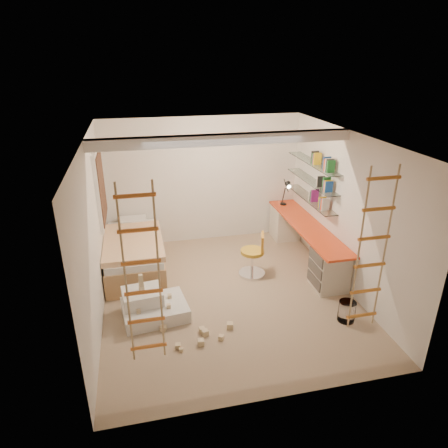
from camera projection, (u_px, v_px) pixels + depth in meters
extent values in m
plane|color=#987C62|center=(228.00, 294.00, 6.66)|extent=(4.50, 4.50, 0.00)
cube|color=white|center=(224.00, 139.00, 5.94)|extent=(4.00, 0.18, 0.16)
cube|color=white|center=(100.00, 187.00, 6.99)|extent=(0.06, 1.15, 1.35)
cube|color=#4C2D1E|center=(102.00, 186.00, 7.00)|extent=(0.02, 1.00, 1.20)
cylinder|color=white|center=(347.00, 311.00, 5.95)|extent=(0.26, 0.26, 0.32)
cube|color=#E8441B|center=(307.00, 226.00, 7.46)|extent=(0.55, 2.80, 0.04)
cube|color=beige|center=(285.00, 222.00, 8.60)|extent=(0.52, 0.55, 0.71)
cube|color=beige|center=(330.00, 269.00, 6.71)|extent=(0.52, 0.55, 0.71)
cube|color=#4C4742|center=(316.00, 257.00, 6.56)|extent=(0.02, 0.50, 0.18)
cube|color=#4C4742|center=(315.00, 269.00, 6.65)|extent=(0.02, 0.50, 0.18)
cube|color=#4C4742|center=(314.00, 281.00, 6.73)|extent=(0.02, 0.50, 0.18)
cube|color=white|center=(310.00, 199.00, 7.60)|extent=(0.25, 1.80, 0.01)
cube|color=white|center=(312.00, 181.00, 7.46)|extent=(0.25, 1.80, 0.01)
cube|color=white|center=(313.00, 163.00, 7.32)|extent=(0.25, 1.80, 0.01)
cube|color=#AD7F51|center=(135.00, 258.00, 7.37)|extent=(1.00, 2.00, 0.45)
cube|color=white|center=(134.00, 244.00, 7.26)|extent=(0.95, 1.95, 0.12)
cube|color=orange|center=(133.00, 242.00, 7.08)|extent=(1.02, 1.60, 0.10)
cube|color=white|center=(132.00, 221.00, 7.93)|extent=(0.55, 0.35, 0.12)
cylinder|color=black|center=(283.00, 204.00, 8.47)|extent=(0.14, 0.14, 0.02)
cylinder|color=black|center=(284.00, 195.00, 8.40)|extent=(0.02, 0.15, 0.36)
cylinder|color=black|center=(286.00, 185.00, 8.21)|extent=(0.02, 0.27, 0.20)
cone|color=black|center=(288.00, 185.00, 8.08)|extent=(0.12, 0.14, 0.15)
cylinder|color=#FFEABF|center=(289.00, 187.00, 8.06)|extent=(0.08, 0.04, 0.08)
cylinder|color=gold|center=(252.00, 252.00, 7.06)|extent=(0.52, 0.52, 0.06)
cube|color=orange|center=(262.00, 242.00, 6.98)|extent=(0.13, 0.32, 0.30)
cylinder|color=silver|center=(252.00, 262.00, 7.15)|extent=(0.06, 0.06, 0.42)
cylinder|color=silver|center=(252.00, 273.00, 7.24)|extent=(0.60, 0.60, 0.05)
cube|color=silver|center=(155.00, 310.00, 6.07)|extent=(1.03, 0.85, 0.21)
cube|color=silver|center=(142.00, 296.00, 6.03)|extent=(0.63, 0.54, 0.21)
cube|color=#CCB284|center=(142.00, 288.00, 5.97)|extent=(0.09, 0.09, 0.08)
cube|color=#CCB284|center=(141.00, 284.00, 5.94)|extent=(0.08, 0.08, 0.07)
cube|color=#CCB284|center=(141.00, 278.00, 5.91)|extent=(0.07, 0.07, 0.12)
cube|color=#CCB284|center=(169.00, 306.00, 5.93)|extent=(0.06, 0.06, 0.06)
cube|color=#CCB284|center=(170.00, 296.00, 6.17)|extent=(0.06, 0.06, 0.06)
cube|color=#CCB284|center=(139.00, 311.00, 5.81)|extent=(0.06, 0.06, 0.06)
cube|color=#CCB284|center=(163.00, 328.00, 5.77)|extent=(0.07, 0.07, 0.07)
cube|color=#CCB284|center=(201.00, 343.00, 5.48)|extent=(0.07, 0.07, 0.07)
cube|color=#CCB284|center=(221.00, 337.00, 5.59)|extent=(0.07, 0.07, 0.07)
cube|color=#CCB284|center=(178.00, 346.00, 5.42)|extent=(0.07, 0.07, 0.07)
cube|color=#CCB284|center=(205.00, 333.00, 5.67)|extent=(0.07, 0.07, 0.07)
cube|color=#CCB284|center=(202.00, 330.00, 5.73)|extent=(0.07, 0.07, 0.07)
cube|color=#CCB284|center=(230.00, 326.00, 5.82)|extent=(0.07, 0.07, 0.07)
cube|color=#CCB284|center=(181.00, 349.00, 5.37)|extent=(0.07, 0.07, 0.07)
cube|color=white|center=(311.00, 193.00, 7.55)|extent=(0.14, 0.64, 0.22)
cube|color=red|center=(312.00, 175.00, 7.42)|extent=(0.14, 0.46, 0.22)
cube|color=orange|center=(314.00, 157.00, 7.28)|extent=(0.14, 0.70, 0.22)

